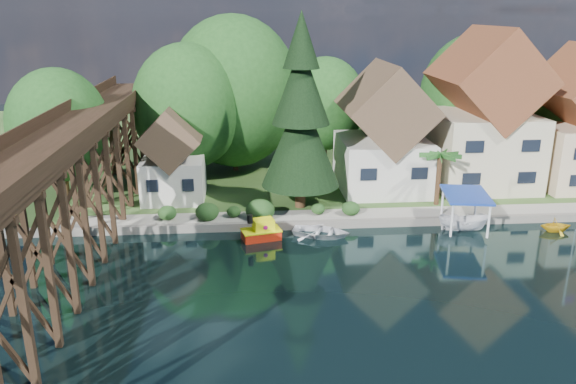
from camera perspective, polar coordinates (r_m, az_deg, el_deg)
name	(u,v)px	position (r m, az deg, el deg)	size (l,w,h in m)	color
ground	(330,277)	(35.04, 4.28, -8.57)	(140.00, 140.00, 0.00)	black
bank	(287,146)	(66.94, -0.07, 4.72)	(140.00, 52.00, 0.50)	#28491D
seawall	(367,223)	(42.82, 7.99, -3.16)	(60.00, 0.40, 0.62)	slate
promenade	(389,214)	(44.39, 10.18, -2.20)	(50.00, 2.60, 0.06)	gray
trestle_bridge	(77,176)	(39.13, -20.61, 1.57)	(4.12, 44.18, 9.30)	black
house_left	(384,137)	(49.59, 9.69, 5.52)	(7.64, 8.64, 11.02)	silver
house_center	(483,120)	(52.71, 19.24, 6.93)	(8.65, 9.18, 13.89)	beige
shed	(173,160)	(47.34, -11.62, 3.18)	(5.09, 5.40, 7.85)	silver
bg_trees	(308,104)	(53.21, 2.09, 8.96)	(49.90, 13.30, 10.57)	#382314
shrubs	(252,209)	(42.72, -3.66, -1.75)	(15.76, 2.47, 1.70)	#153B16
conifer	(301,117)	(43.49, 1.31, 7.63)	(6.17, 6.17, 15.19)	#382314
palm_tree	(440,157)	(46.35, 15.20, 3.48)	(3.93, 3.93, 4.60)	#382314
tugboat	(262,231)	(40.18, -2.70, -4.01)	(3.03, 2.12, 2.00)	red
boat_white_a	(321,231)	(40.79, 3.38, -3.93)	(2.95, 4.14, 0.86)	white
boat_canopy	(464,215)	(43.40, 17.46, -2.24)	(3.82, 4.96, 2.90)	silver
boat_yellow	(556,224)	(45.98, 25.57, -2.95)	(1.92, 2.23, 1.17)	yellow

